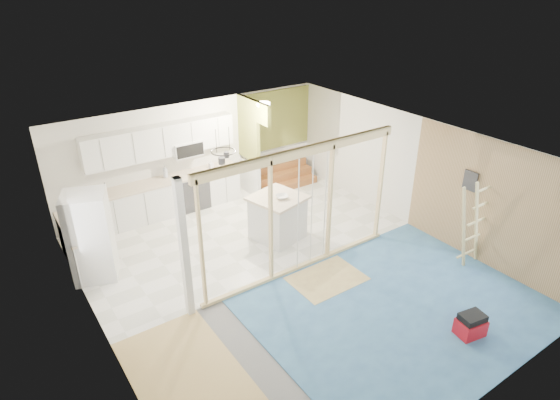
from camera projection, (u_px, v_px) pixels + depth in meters
room at (289, 216)px, 8.70m from camera, size 7.01×8.01×2.61m
floor_overlays at (289, 270)px, 9.36m from camera, size 7.00×8.00×0.03m
stud_frame at (277, 205)px, 8.43m from camera, size 4.66×0.14×2.60m
base_cabinets at (146, 209)px, 10.73m from camera, size 4.45×2.24×0.93m
upper_cabinets at (164, 142)px, 10.85m from camera, size 3.60×0.41×0.85m
green_partition at (271, 154)px, 12.59m from camera, size 2.25×1.51×2.60m
pot_rack at (223, 154)px, 9.63m from camera, size 0.52×0.52×0.72m
sheathing_panel at (496, 207)px, 9.00m from camera, size 0.02×4.00×2.60m
electrical_panel at (470, 181)px, 9.26m from camera, size 0.04×0.30×0.40m
ceiling_light at (263, 104)px, 11.07m from camera, size 0.32×0.32×0.08m
fridge at (91, 237)px, 8.82m from camera, size 1.00×0.96×1.78m
island at (278, 218)px, 10.27m from camera, size 1.27×1.27×1.02m
bowl at (282, 197)px, 9.97m from camera, size 0.33×0.33×0.06m
soap_bottle_a at (165, 171)px, 11.15m from camera, size 0.15×0.15×0.31m
soap_bottle_b at (211, 164)px, 11.68m from camera, size 0.11×0.11×0.21m
toolbox at (471, 325)px, 7.63m from camera, size 0.49×0.41×0.42m
ladder at (472, 224)px, 9.15m from camera, size 0.98×0.13×1.82m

